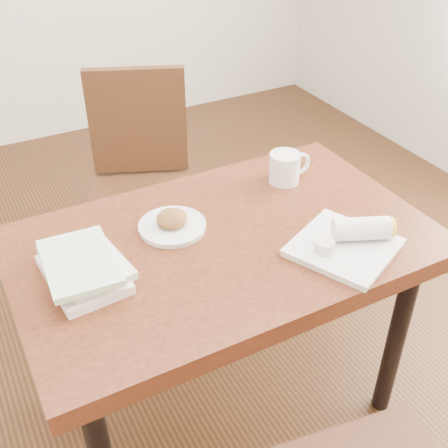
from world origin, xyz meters
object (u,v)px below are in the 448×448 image
plate_scone (172,224)px  book_stack (83,267)px  chair_far (141,173)px  coffee_mug (286,167)px  table (224,262)px  plate_burrito (350,241)px

plate_scone → book_stack: 0.31m
chair_far → coffee_mug: chair_far is taller
table → coffee_mug: 0.41m
coffee_mug → plate_burrito: 0.40m
plate_scone → table: bearing=-44.6°
chair_far → book_stack: chair_far is taller
table → coffee_mug: coffee_mug is taller
coffee_mug → plate_burrito: coffee_mug is taller
book_stack → plate_scone: bearing=17.5°
chair_far → plate_burrito: 1.07m
chair_far → table: bearing=-92.9°
chair_far → plate_burrito: chair_far is taller
coffee_mug → book_stack: coffee_mug is taller
table → plate_scone: plate_scone is taller
chair_far → coffee_mug: size_ratio=6.34×
coffee_mug → book_stack: size_ratio=0.53×
plate_scone → plate_burrito: bearing=-38.8°
plate_scone → book_stack: (-0.29, -0.09, 0.01)m
book_stack → table: bearing=-2.8°
table → coffee_mug: (0.33, 0.19, 0.14)m
plate_scone → coffee_mug: 0.45m
coffee_mug → plate_burrito: size_ratio=0.44×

